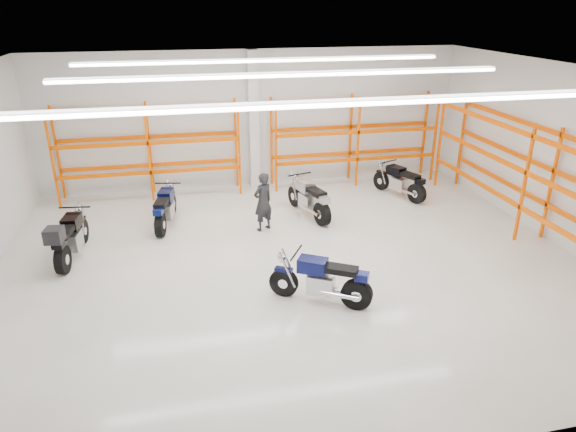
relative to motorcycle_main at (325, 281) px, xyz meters
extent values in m
plane|color=beige|center=(-0.26, 1.89, -0.51)|extent=(14.00, 14.00, 0.00)
cube|color=silver|center=(-0.26, 7.89, 1.74)|extent=(14.00, 0.02, 4.50)
cube|color=silver|center=(-0.26, -4.11, 1.74)|extent=(14.00, 0.02, 4.50)
cube|color=silver|center=(6.74, 1.89, 1.74)|extent=(0.02, 12.00, 4.50)
cube|color=white|center=(-0.26, 1.89, 3.99)|extent=(14.00, 12.00, 0.02)
cube|color=white|center=(-0.26, -1.11, 3.89)|extent=(10.00, 0.22, 0.10)
cube|color=white|center=(-0.26, 2.39, 3.89)|extent=(10.00, 0.22, 0.10)
cube|color=white|center=(-0.26, 5.39, 3.89)|extent=(10.00, 0.22, 0.10)
cylinder|color=black|center=(-0.77, 0.46, -0.20)|extent=(0.61, 0.43, 0.63)
cylinder|color=black|center=(0.59, -0.35, -0.19)|extent=(0.66, 0.50, 0.65)
cylinder|color=silver|center=(-0.77, 0.46, -0.20)|extent=(0.26, 0.23, 0.21)
cylinder|color=silver|center=(0.59, -0.35, -0.19)|extent=(0.31, 0.30, 0.23)
cube|color=#0B0F39|center=(-0.77, 0.46, 0.12)|extent=(0.41, 0.33, 0.06)
cube|color=#B7B7BC|center=(-0.06, 0.04, -0.07)|extent=(0.67, 0.61, 0.40)
cube|color=#A5A5AA|center=(0.28, -0.16, -0.18)|extent=(0.70, 0.49, 0.08)
cube|color=#0B0F39|center=(-0.23, 0.14, 0.33)|extent=(0.69, 0.61, 0.30)
cube|color=black|center=(0.28, -0.16, 0.33)|extent=(0.76, 0.63, 0.13)
cube|color=#0B0F39|center=(0.66, -0.39, 0.25)|extent=(0.35, 0.34, 0.17)
cylinder|color=black|center=(-0.53, 0.32, 0.56)|extent=(0.41, 0.65, 0.04)
sphere|color=silver|center=(-0.81, 0.48, 0.39)|extent=(0.20, 0.20, 0.20)
cylinder|color=silver|center=(0.23, -0.33, -0.18)|extent=(0.73, 0.49, 0.09)
cylinder|color=black|center=(-5.38, 4.17, -0.19)|extent=(0.21, 0.67, 0.65)
cylinder|color=black|center=(-5.59, 2.54, -0.17)|extent=(0.28, 0.70, 0.68)
cylinder|color=silver|center=(-5.38, 4.17, -0.19)|extent=(0.18, 0.24, 0.22)
cylinder|color=silver|center=(-5.59, 2.54, -0.17)|extent=(0.25, 0.27, 0.24)
cube|color=black|center=(-5.38, 4.17, 0.14)|extent=(0.21, 0.41, 0.07)
cube|color=#B7B7BC|center=(-5.49, 3.32, -0.05)|extent=(0.46, 0.61, 0.41)
cube|color=#A5A5AA|center=(-5.54, 2.91, -0.16)|extent=(0.23, 0.77, 0.09)
cube|color=black|center=(-5.46, 3.52, 0.36)|extent=(0.45, 0.65, 0.31)
cube|color=black|center=(-5.54, 2.91, 0.36)|extent=(0.42, 0.76, 0.13)
cube|color=black|center=(-5.60, 2.46, 0.27)|extent=(0.27, 0.31, 0.17)
cylinder|color=black|center=(-5.42, 3.89, 0.60)|extent=(0.76, 0.14, 0.04)
sphere|color=silver|center=(-5.37, 4.21, 0.43)|extent=(0.21, 0.21, 0.21)
cylinder|color=silver|center=(-5.72, 2.89, -0.16)|extent=(0.20, 0.82, 0.10)
cube|color=black|center=(-5.62, 2.33, 0.56)|extent=(0.42, 0.46, 0.33)
cylinder|color=black|center=(-3.07, 5.68, -0.20)|extent=(0.25, 0.64, 0.63)
cylinder|color=black|center=(-3.39, 4.14, -0.19)|extent=(0.32, 0.67, 0.65)
cylinder|color=silver|center=(-3.07, 5.68, -0.20)|extent=(0.19, 0.23, 0.21)
cylinder|color=silver|center=(-3.39, 4.14, -0.19)|extent=(0.25, 0.27, 0.23)
cube|color=#051045|center=(-3.07, 5.68, 0.11)|extent=(0.23, 0.40, 0.06)
cube|color=#B7B7BC|center=(-3.24, 4.88, -0.07)|extent=(0.48, 0.61, 0.40)
cube|color=#A5A5AA|center=(-3.32, 4.49, -0.18)|extent=(0.27, 0.74, 0.08)
cube|color=#051045|center=(-3.20, 5.06, 0.32)|extent=(0.47, 0.65, 0.29)
cube|color=black|center=(-3.32, 4.49, 0.32)|extent=(0.45, 0.74, 0.13)
cube|color=#051045|center=(-3.41, 4.06, 0.24)|extent=(0.28, 0.31, 0.17)
cylinder|color=black|center=(-3.13, 5.41, 0.55)|extent=(0.72, 0.19, 0.04)
sphere|color=silver|center=(-3.06, 5.72, 0.39)|extent=(0.20, 0.20, 0.20)
cylinder|color=silver|center=(-3.49, 4.48, -0.18)|extent=(0.25, 0.79, 0.09)
cylinder|color=black|center=(0.64, 5.53, -0.18)|extent=(0.30, 0.67, 0.66)
cylinder|color=black|center=(1.07, 3.94, -0.17)|extent=(0.37, 0.71, 0.68)
cylinder|color=silver|center=(0.64, 5.53, -0.18)|extent=(0.21, 0.25, 0.22)
cylinder|color=silver|center=(1.07, 3.94, -0.17)|extent=(0.28, 0.29, 0.24)
cube|color=#A0A0A5|center=(0.64, 5.53, 0.15)|extent=(0.26, 0.42, 0.07)
cube|color=#B7B7BC|center=(0.86, 4.70, -0.05)|extent=(0.53, 0.65, 0.42)
cube|color=#A5A5AA|center=(0.97, 4.30, -0.16)|extent=(0.33, 0.78, 0.09)
cube|color=#A0A0A5|center=(0.81, 4.89, 0.37)|extent=(0.52, 0.69, 0.31)
cube|color=black|center=(0.97, 4.30, 0.37)|extent=(0.51, 0.79, 0.13)
cube|color=#A0A0A5|center=(1.09, 3.85, 0.28)|extent=(0.31, 0.34, 0.18)
cylinder|color=black|center=(0.71, 5.25, 0.61)|extent=(0.75, 0.24, 0.04)
sphere|color=silver|center=(0.63, 5.57, 0.43)|extent=(0.21, 0.21, 0.21)
cylinder|color=silver|center=(0.81, 4.21, -0.16)|extent=(0.31, 0.82, 0.10)
cylinder|color=black|center=(3.82, 6.39, -0.20)|extent=(0.36, 0.62, 0.62)
cylinder|color=black|center=(4.44, 4.97, -0.19)|extent=(0.43, 0.66, 0.64)
cylinder|color=silver|center=(3.82, 6.39, -0.20)|extent=(0.21, 0.25, 0.21)
cylinder|color=silver|center=(4.44, 4.97, -0.19)|extent=(0.28, 0.29, 0.23)
cube|color=black|center=(3.82, 6.39, 0.11)|extent=(0.29, 0.40, 0.06)
cube|color=#B7B7BC|center=(4.14, 5.65, -0.08)|extent=(0.55, 0.64, 0.39)
cube|color=#A5A5AA|center=(4.30, 5.29, -0.18)|extent=(0.40, 0.71, 0.08)
cube|color=black|center=(4.07, 5.82, 0.31)|extent=(0.55, 0.67, 0.29)
cube|color=black|center=(4.30, 5.29, 0.31)|extent=(0.56, 0.75, 0.12)
cube|color=black|center=(4.47, 4.89, 0.23)|extent=(0.31, 0.34, 0.16)
cylinder|color=black|center=(3.93, 6.14, 0.54)|extent=(0.68, 0.32, 0.04)
sphere|color=silver|center=(3.80, 6.42, 0.37)|extent=(0.20, 0.20, 0.20)
cylinder|color=silver|center=(4.16, 5.19, -0.18)|extent=(0.39, 0.75, 0.09)
imported|color=black|center=(-0.61, 3.98, 0.31)|extent=(0.72, 0.64, 1.65)
cube|color=white|center=(-0.26, 7.71, 1.74)|extent=(0.32, 0.32, 4.50)
cube|color=#F86B00|center=(-6.46, 7.77, 0.99)|extent=(0.07, 0.07, 3.00)
cube|color=#F86B00|center=(-6.46, 6.97, 0.99)|extent=(0.07, 0.07, 3.00)
cube|color=#F86B00|center=(-3.66, 7.77, 0.99)|extent=(0.07, 0.07, 3.00)
cube|color=#F86B00|center=(-3.66, 6.97, 0.99)|extent=(0.07, 0.07, 3.00)
cube|color=#F86B00|center=(-0.86, 7.77, 0.99)|extent=(0.07, 0.07, 3.00)
cube|color=#F86B00|center=(-0.86, 6.97, 0.99)|extent=(0.07, 0.07, 3.00)
cube|color=#F86B00|center=(-3.66, 7.77, 0.42)|extent=(5.60, 0.07, 0.12)
cube|color=#F86B00|center=(-3.66, 6.97, 0.42)|extent=(5.60, 0.07, 0.12)
cube|color=#F86B00|center=(-3.66, 7.77, 1.36)|extent=(5.60, 0.07, 0.12)
cube|color=#F86B00|center=(-3.66, 6.97, 1.36)|extent=(5.60, 0.07, 0.12)
cube|color=#F86B00|center=(-3.66, 7.77, 2.30)|extent=(5.60, 0.07, 0.12)
cube|color=#F86B00|center=(-3.66, 6.97, 2.30)|extent=(5.60, 0.07, 0.12)
cube|color=#F86B00|center=(0.34, 7.77, 0.99)|extent=(0.07, 0.07, 3.00)
cube|color=#F86B00|center=(0.34, 6.97, 0.99)|extent=(0.07, 0.07, 3.00)
cube|color=#F86B00|center=(3.14, 7.77, 0.99)|extent=(0.07, 0.07, 3.00)
cube|color=#F86B00|center=(3.14, 6.97, 0.99)|extent=(0.07, 0.07, 3.00)
cube|color=#F86B00|center=(5.94, 7.77, 0.99)|extent=(0.07, 0.07, 3.00)
cube|color=#F86B00|center=(5.94, 6.97, 0.99)|extent=(0.07, 0.07, 3.00)
cube|color=#F86B00|center=(3.14, 7.77, 0.42)|extent=(5.60, 0.07, 0.12)
cube|color=#F86B00|center=(3.14, 6.97, 0.42)|extent=(5.60, 0.07, 0.12)
cube|color=#F86B00|center=(3.14, 7.77, 1.36)|extent=(5.60, 0.07, 0.12)
cube|color=#F86B00|center=(3.14, 6.97, 1.36)|extent=(5.60, 0.07, 0.12)
cube|color=#F86B00|center=(3.14, 7.77, 2.30)|extent=(5.60, 0.07, 0.12)
cube|color=#F86B00|center=(3.14, 6.97, 2.30)|extent=(5.60, 0.07, 0.12)
cube|color=#F86B00|center=(6.62, 1.89, 0.99)|extent=(0.07, 0.07, 3.00)
cube|color=#F86B00|center=(5.82, 1.89, 0.99)|extent=(0.07, 0.07, 3.00)
cube|color=#F86B00|center=(6.62, 6.39, 0.99)|extent=(0.07, 0.07, 3.00)
cube|color=#F86B00|center=(5.82, 6.39, 0.99)|extent=(0.07, 0.07, 3.00)
cube|color=#F86B00|center=(6.62, 1.89, 0.42)|extent=(0.07, 9.00, 0.12)
cube|color=#F86B00|center=(5.82, 1.89, 0.42)|extent=(0.07, 9.00, 0.12)
cube|color=#F86B00|center=(6.62, 1.89, 1.36)|extent=(0.07, 9.00, 0.12)
cube|color=#F86B00|center=(5.82, 1.89, 1.36)|extent=(0.07, 9.00, 0.12)
cube|color=#F86B00|center=(6.62, 1.89, 2.30)|extent=(0.07, 9.00, 0.12)
cube|color=#F86B00|center=(5.82, 1.89, 2.30)|extent=(0.07, 9.00, 0.12)
camera|label=1|loc=(-2.72, -8.92, 5.37)|focal=32.00mm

